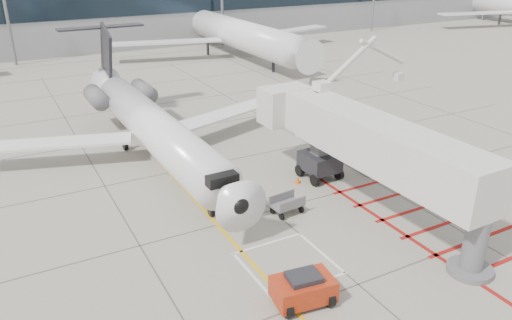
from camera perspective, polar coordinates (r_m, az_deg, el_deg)
ground_plane at (r=26.88m, az=6.17°, el=-9.39°), size 260.00×260.00×0.00m
regional_jet at (r=33.87m, az=-10.48°, el=5.01°), size 24.98×31.27×8.09m
jet_bridge at (r=28.53m, az=14.52°, el=0.42°), size 9.16×18.78×7.45m
pushback_tug at (r=22.49m, az=5.41°, el=-14.33°), size 2.83×1.98×1.54m
baggage_cart at (r=29.24m, az=3.58°, el=-5.08°), size 1.94×1.34×1.16m
ground_power_unit at (r=35.18m, az=14.21°, el=0.02°), size 2.61×1.71×1.95m
cone_nose at (r=30.52m, az=-3.23°, el=-4.50°), size 0.35×0.35×0.48m
cone_side at (r=33.04m, az=4.77°, el=-2.24°), size 0.37×0.37×0.51m
bg_aircraft_c at (r=71.97m, az=-2.82°, el=16.41°), size 34.98×38.87×11.66m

